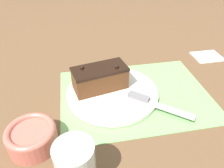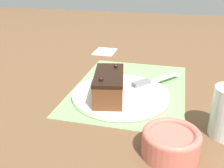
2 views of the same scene
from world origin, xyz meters
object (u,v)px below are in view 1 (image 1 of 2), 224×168
chocolate_cake (100,78)px  serving_knife (148,101)px  small_bowl (32,137)px  drinking_glass (76,167)px  cake_plate (112,92)px

chocolate_cake → serving_knife: bearing=142.0°
small_bowl → serving_knife: bearing=-165.4°
chocolate_cake → drinking_glass: (0.09, 0.30, 0.01)m
cake_plate → chocolate_cake: 0.06m
cake_plate → serving_knife: (-0.09, 0.07, 0.01)m
cake_plate → serving_knife: 0.12m
chocolate_cake → drinking_glass: bearing=73.5°
cake_plate → drinking_glass: (0.12, 0.27, 0.05)m
chocolate_cake → small_bowl: chocolate_cake is taller
serving_knife → drinking_glass: size_ratio=1.43×
cake_plate → small_bowl: size_ratio=2.41×
cake_plate → chocolate_cake: size_ratio=1.59×
drinking_glass → small_bowl: size_ratio=1.00×
chocolate_cake → serving_knife: chocolate_cake is taller
cake_plate → small_bowl: (0.22, 0.15, 0.02)m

